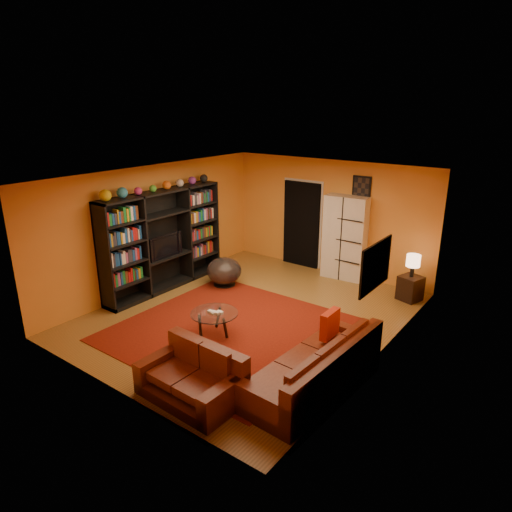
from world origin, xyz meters
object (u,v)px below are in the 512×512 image
Objects in this scene: loveseat at (195,377)px; storage_cabinet at (345,238)px; coffee_table at (214,315)px; bowl_chair at (224,271)px; entertainment_unit at (164,240)px; sofa at (317,369)px; side_table at (410,288)px; table_lamp at (413,261)px; tv at (163,245)px.

storage_cabinet is (-0.39, 5.22, 0.65)m from loveseat.
loveseat reaches higher than coffee_table.
bowl_chair is (-1.86, -1.97, -0.61)m from storage_cabinet.
entertainment_unit reaches higher than storage_cabinet.
coffee_table is at bearing 175.67° from sofa.
storage_cabinet is (2.80, 2.80, -0.11)m from entertainment_unit.
side_table is at bearing 57.75° from coffee_table.
bowl_chair is at bearing 41.44° from entertainment_unit.
sofa reaches higher than side_table.
entertainment_unit is 3.95× the size of bowl_chair.
loveseat is 5.05m from side_table.
sofa is 3.77m from table_lamp.
sofa and loveseat have the same top height.
storage_cabinet is at bearing -43.80° from tv.
coffee_table is at bearing -122.25° from side_table.
storage_cabinet is 2.78m from bowl_chair.
sofa is 3.19× the size of bowl_chair.
table_lamp is at bearing 180.00° from side_table.
sofa is 4.42m from storage_cabinet.
coffee_table is at bearing 34.43° from loveseat.
loveseat is 2.83× the size of side_table.
entertainment_unit reaches higher than loveseat.
loveseat is 0.75× the size of storage_cabinet.
side_table is at bearing 92.58° from sofa.
tv is 5.13m from side_table.
tv is 0.61× the size of loveseat.
storage_cabinet reaches higher than side_table.
entertainment_unit is at bearing -150.94° from table_lamp.
tv is 1.05× the size of coffee_table.
table_lamp is at bearing 25.09° from bowl_chair.
storage_cabinet is at bearing 114.71° from sofa.
tv is at bearing 167.70° from sofa.
tv is 1.41m from bowl_chair.
tv is 1.88× the size of table_lamp.
coffee_table is at bearing -112.53° from tv.
loveseat is at bearing -37.20° from entertainment_unit.
storage_cabinet is at bearing 168.65° from side_table.
table_lamp is (4.40, 2.54, -0.15)m from tv.
tv is at bearing -134.73° from bowl_chair.
tv is at bearing -53.70° from entertainment_unit.
tv reaches higher than table_lamp.
table_lamp is (-0.00, 0.00, 0.57)m from side_table.
storage_cabinet is 4.12× the size of table_lamp.
storage_cabinet is at bearing 81.94° from coffee_table.
entertainment_unit is 1.44m from bowl_chair.
storage_cabinet is (0.54, 3.79, 0.57)m from coffee_table.
table_lamp is (1.26, 4.89, 0.53)m from loveseat.
entertainment_unit is at bearing 156.45° from coffee_table.
storage_cabinet is 1.68m from table_lamp.
side_table is (0.03, 3.73, -0.03)m from sofa.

